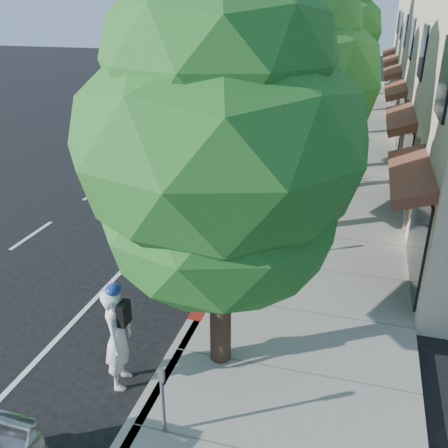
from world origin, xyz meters
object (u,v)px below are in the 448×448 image
(street_tree_2, at_px, (311,64))
(cyclist, at_px, (118,338))
(pedestrian, at_px, (304,166))
(bicycle, at_px, (181,264))
(street_tree_0, at_px, (220,149))
(street_tree_5, at_px, (343,29))
(dark_sedan, at_px, (243,145))
(street_tree_4, at_px, (336,41))
(dark_suv_far, at_px, (297,89))
(silver_suv, at_px, (252,177))
(street_tree_3, at_px, (327,33))
(white_pickup, at_px, (284,108))
(street_tree_1, at_px, (284,84))

(street_tree_2, distance_m, cyclist, 13.51)
(pedestrian, bearing_deg, bicycle, 42.22)
(street_tree_0, bearing_deg, street_tree_5, 90.00)
(dark_sedan, bearing_deg, cyclist, -80.04)
(street_tree_0, distance_m, street_tree_4, 24.00)
(street_tree_4, relative_size, dark_suv_far, 1.34)
(silver_suv, relative_size, dark_suv_far, 1.05)
(street_tree_3, distance_m, white_pickup, 5.87)
(street_tree_5, bearing_deg, white_pickup, -105.39)
(cyclist, bearing_deg, dark_sedan, -6.37)
(street_tree_2, xyz_separation_m, dark_sedan, (-2.77, 0.92, -3.52))
(cyclist, bearing_deg, street_tree_1, -24.06)
(street_tree_3, distance_m, bicycle, 16.01)
(street_tree_0, xyz_separation_m, cyclist, (-1.60, -1.00, -3.31))
(cyclist, bearing_deg, street_tree_4, -14.85)
(street_tree_2, distance_m, white_pickup, 10.18)
(street_tree_0, height_order, dark_sedan, street_tree_0)
(street_tree_2, height_order, cyclist, street_tree_2)
(street_tree_5, height_order, cyclist, street_tree_5)
(cyclist, relative_size, dark_suv_far, 0.38)
(street_tree_1, height_order, bicycle, street_tree_1)
(dark_suv_far, bearing_deg, street_tree_4, -59.39)
(street_tree_3, xyz_separation_m, white_pickup, (-2.41, 3.24, -4.25))
(street_tree_3, bearing_deg, street_tree_1, -90.00)
(cyclist, relative_size, white_pickup, 0.37)
(cyclist, bearing_deg, white_pickup, -9.10)
(dark_sedan, bearing_deg, bicycle, -79.53)
(street_tree_3, xyz_separation_m, silver_suv, (-1.44, -9.06, -4.28))
(bicycle, bearing_deg, cyclist, 161.77)
(street_tree_0, relative_size, bicycle, 4.16)
(bicycle, distance_m, silver_suv, 6.19)
(dark_sedan, bearing_deg, street_tree_3, 66.54)
(street_tree_0, height_order, bicycle, street_tree_0)
(silver_suv, xyz_separation_m, pedestrian, (1.70, 0.91, 0.28))
(street_tree_5, distance_m, dark_sedan, 17.74)
(pedestrian, bearing_deg, street_tree_1, 54.78)
(street_tree_3, height_order, pedestrian, street_tree_3)
(dark_sedan, xyz_separation_m, pedestrian, (3.03, -3.07, 0.24))
(street_tree_4, bearing_deg, silver_suv, -95.47)
(silver_suv, bearing_deg, dark_sedan, 106.09)
(street_tree_4, xyz_separation_m, pedestrian, (0.26, -14.15, -3.28))
(street_tree_5, relative_size, pedestrian, 4.23)
(silver_suv, height_order, white_pickup, white_pickup)
(street_tree_4, xyz_separation_m, dark_suv_far, (-2.59, 3.44, -3.43))
(street_tree_5, height_order, silver_suv, street_tree_5)
(street_tree_1, relative_size, cyclist, 3.76)
(street_tree_3, height_order, silver_suv, street_tree_3)
(silver_suv, xyz_separation_m, white_pickup, (-0.97, 12.31, 0.03))
(dark_suv_far, bearing_deg, street_tree_1, -89.53)
(cyclist, bearing_deg, silver_suv, -12.10)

